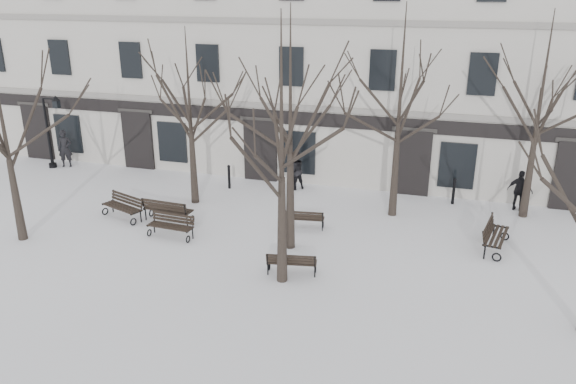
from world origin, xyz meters
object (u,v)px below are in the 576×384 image
at_px(tree_1, 290,103).
at_px(bench_1, 167,209).
at_px(bench_4, 303,218).
at_px(tree_0, 2,118).
at_px(bench_3, 123,206).
at_px(lamp_post, 51,127).
at_px(bench_5, 494,235).
at_px(tree_2, 281,121).
at_px(bench_0, 171,225).
at_px(bench_2, 292,262).

relative_size(tree_1, bench_1, 4.12).
bearing_deg(bench_4, tree_0, 13.74).
height_order(tree_0, bench_3, tree_0).
relative_size(bench_1, lamp_post, 0.54).
distance_m(tree_1, bench_1, 7.03).
distance_m(bench_4, bench_5, 6.87).
bearing_deg(lamp_post, bench_4, -15.25).
relative_size(tree_0, bench_4, 4.40).
xyz_separation_m(bench_5, lamp_post, (-20.90, 3.62, 1.59)).
bearing_deg(bench_5, tree_1, 116.65).
relative_size(tree_2, bench_0, 4.64).
height_order(tree_2, bench_0, tree_2).
height_order(tree_2, bench_4, tree_2).
bearing_deg(bench_1, lamp_post, -24.72).
bearing_deg(bench_4, bench_1, 1.74).
distance_m(bench_1, bench_5, 12.16).
xyz_separation_m(tree_0, bench_3, (2.48, 2.81, -4.01)).
distance_m(tree_1, bench_5, 8.50).
relative_size(tree_0, bench_3, 3.68).
relative_size(bench_1, bench_2, 1.21).
xyz_separation_m(tree_2, bench_1, (-5.67, 3.17, -4.57)).
distance_m(tree_1, tree_2, 2.42).
height_order(tree_1, bench_1, tree_1).
bearing_deg(bench_1, bench_4, -166.74).
bearing_deg(bench_3, bench_5, 25.42).
relative_size(bench_0, bench_5, 0.84).
xyz_separation_m(tree_2, bench_4, (-0.42, 4.07, -4.67)).
relative_size(bench_1, bench_3, 1.02).
bearing_deg(bench_2, tree_2, 59.09).
relative_size(tree_0, bench_1, 3.62).
distance_m(bench_0, bench_1, 1.44).
relative_size(tree_0, tree_2, 0.89).
height_order(tree_0, bench_2, tree_0).
bearing_deg(tree_1, bench_2, -72.37).
bearing_deg(bench_1, bench_2, 158.65).
relative_size(bench_0, bench_1, 0.88).
distance_m(tree_0, bench_0, 6.78).
distance_m(bench_5, lamp_post, 21.27).
distance_m(bench_1, bench_4, 5.32).
bearing_deg(bench_2, bench_0, -26.71).
relative_size(tree_2, bench_5, 3.90).
xyz_separation_m(bench_1, lamp_post, (-8.79, 4.73, 1.61)).
bearing_deg(lamp_post, tree_1, -21.49).
distance_m(bench_3, bench_5, 14.05).
height_order(tree_1, bench_5, tree_1).
distance_m(tree_0, bench_1, 6.59).
bearing_deg(bench_1, tree_0, 37.43).
height_order(tree_1, tree_2, tree_1).
xyz_separation_m(bench_2, bench_3, (-7.72, 2.59, 0.08)).
xyz_separation_m(tree_2, bench_0, (-4.87, 1.97, -4.63)).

